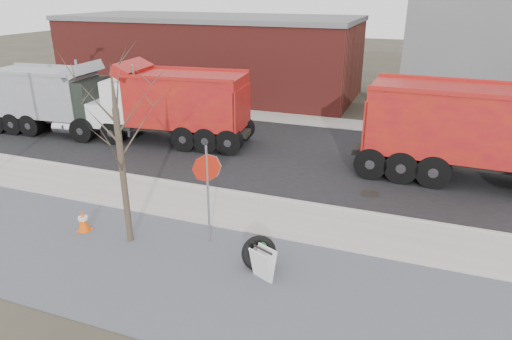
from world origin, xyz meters
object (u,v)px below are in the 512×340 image
at_px(fire_hydrant, 263,256).
at_px(dump_truck_red_a, 487,131).
at_px(dump_truck_grey, 60,98).
at_px(sandwich_board, 263,264).
at_px(stop_sign, 207,179).
at_px(dump_truck_red_b, 164,103).
at_px(truck_tire, 259,253).

relative_size(fire_hydrant, dump_truck_red_a, 0.07).
bearing_deg(dump_truck_grey, sandwich_board, -36.83).
height_order(fire_hydrant, dump_truck_grey, dump_truck_grey).
distance_m(stop_sign, dump_truck_grey, 13.95).
xyz_separation_m(fire_hydrant, dump_truck_red_b, (-8.01, 8.51, 1.57)).
relative_size(fire_hydrant, dump_truck_red_b, 0.08).
height_order(truck_tire, dump_truck_grey, dump_truck_grey).
bearing_deg(stop_sign, sandwich_board, -48.19).
xyz_separation_m(fire_hydrant, dump_truck_red_a, (5.79, 8.32, 1.72)).
bearing_deg(dump_truck_red_b, fire_hydrant, 126.99).
bearing_deg(truck_tire, dump_truck_red_a, 54.73).
xyz_separation_m(dump_truck_red_a, dump_truck_red_b, (-13.79, 0.19, -0.15)).
height_order(sandwich_board, dump_truck_grey, dump_truck_grey).
bearing_deg(stop_sign, dump_truck_grey, 129.91).
xyz_separation_m(fire_hydrant, stop_sign, (-1.87, 0.66, 1.68)).
bearing_deg(stop_sign, dump_truck_red_b, 109.71).
bearing_deg(stop_sign, truck_tire, -38.93).
bearing_deg(truck_tire, fire_hydrant, 6.55).
bearing_deg(truck_tire, sandwich_board, -60.19).
xyz_separation_m(fire_hydrant, sandwich_board, (0.20, -0.54, 0.12)).
height_order(truck_tire, sandwich_board, sandwich_board).
height_order(fire_hydrant, truck_tire, truck_tire).
bearing_deg(dump_truck_red_a, stop_sign, -133.36).
distance_m(truck_tire, dump_truck_red_a, 10.33).
bearing_deg(sandwich_board, fire_hydrant, 134.28).
xyz_separation_m(sandwich_board, dump_truck_red_a, (5.59, 8.85, 1.60)).
bearing_deg(stop_sign, fire_hydrant, -37.55).
bearing_deg(dump_truck_red_b, stop_sign, 121.72).
distance_m(fire_hydrant, dump_truck_grey, 15.96).
bearing_deg(sandwich_board, dump_truck_red_a, 81.87).
xyz_separation_m(dump_truck_red_a, dump_truck_grey, (-19.51, -0.31, -0.24)).
height_order(dump_truck_red_b, dump_truck_grey, dump_truck_red_b).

